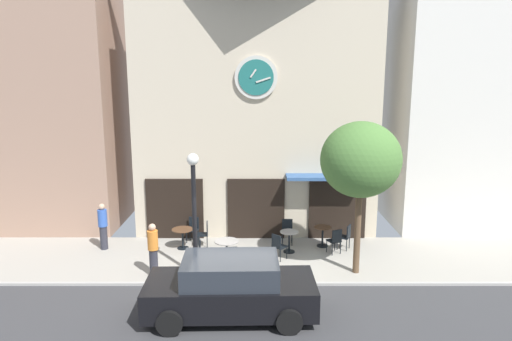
% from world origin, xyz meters
% --- Properties ---
extents(ground_plane, '(28.09, 11.10, 0.13)m').
position_xyz_m(ground_plane, '(0.00, -1.39, -0.02)').
color(ground_plane, '#9E998E').
extents(clock_building, '(9.17, 4.31, 11.48)m').
position_xyz_m(clock_building, '(0.65, 5.59, 5.95)').
color(clock_building, beige).
rests_on(clock_building, ground_plane).
extents(neighbor_building_left, '(6.29, 4.81, 15.94)m').
position_xyz_m(neighbor_building_left, '(-8.06, 6.54, 7.97)').
color(neighbor_building_left, '#9E7A66').
rests_on(neighbor_building_left, ground_plane).
extents(neighbor_building_right, '(5.71, 4.28, 13.49)m').
position_xyz_m(neighbor_building_right, '(9.09, 6.27, 6.74)').
color(neighbor_building_right, silver).
rests_on(neighbor_building_right, ground_plane).
extents(street_lamp, '(0.36, 0.36, 3.82)m').
position_xyz_m(street_lamp, '(-1.22, 0.73, 1.94)').
color(street_lamp, black).
rests_on(street_lamp, ground_plane).
extents(street_tree, '(2.43, 2.18, 4.75)m').
position_xyz_m(street_tree, '(3.78, 0.95, 3.58)').
color(street_tree, brown).
rests_on(street_tree, ground_plane).
extents(cafe_table_center_right, '(0.75, 0.75, 0.73)m').
position_xyz_m(cafe_table_center_right, '(-1.97, 2.98, 0.53)').
color(cafe_table_center_right, black).
rests_on(cafe_table_center_right, ground_plane).
extents(cafe_table_rightmost, '(0.79, 0.79, 0.75)m').
position_xyz_m(cafe_table_rightmost, '(-0.32, 1.71, 0.56)').
color(cafe_table_rightmost, black).
rests_on(cafe_table_rightmost, ground_plane).
extents(cafe_table_center, '(0.64, 0.64, 0.75)m').
position_xyz_m(cafe_table_center, '(1.80, 2.64, 0.51)').
color(cafe_table_center, black).
rests_on(cafe_table_center, ground_plane).
extents(cafe_table_near_curb, '(0.62, 0.62, 0.74)m').
position_xyz_m(cafe_table_near_curb, '(3.05, 3.20, 0.49)').
color(cafe_table_near_curb, black).
rests_on(cafe_table_near_curb, ground_plane).
extents(cafe_chair_left_end, '(0.42, 0.42, 0.90)m').
position_xyz_m(cafe_chair_left_end, '(1.79, 3.51, 0.53)').
color(cafe_chair_left_end, black).
rests_on(cafe_chair_left_end, ground_plane).
extents(cafe_chair_by_entrance, '(0.53, 0.53, 0.90)m').
position_xyz_m(cafe_chair_by_entrance, '(3.38, 2.47, 0.53)').
color(cafe_chair_by_entrance, black).
rests_on(cafe_chair_by_entrance, ground_plane).
extents(cafe_chair_mid_row, '(0.57, 0.57, 0.90)m').
position_xyz_m(cafe_chair_mid_row, '(1.39, 1.94, 0.53)').
color(cafe_chair_mid_row, black).
rests_on(cafe_chair_mid_row, ground_plane).
extents(cafe_chair_right_end, '(0.48, 0.48, 0.90)m').
position_xyz_m(cafe_chair_right_end, '(-1.09, 1.55, 0.53)').
color(cafe_chair_right_end, black).
rests_on(cafe_chair_right_end, ground_plane).
extents(cafe_chair_curbside, '(0.54, 0.54, 0.90)m').
position_xyz_m(cafe_chair_curbside, '(3.83, 2.90, 0.53)').
color(cafe_chair_curbside, black).
rests_on(cafe_chair_curbside, ground_plane).
extents(cafe_chair_near_lamp, '(0.46, 0.46, 0.90)m').
position_xyz_m(cafe_chair_near_lamp, '(-0.14, 0.87, 0.53)').
color(cafe_chair_near_lamp, black).
rests_on(cafe_chair_near_lamp, ground_plane).
extents(cafe_chair_near_tree, '(0.48, 0.48, 0.90)m').
position_xyz_m(cafe_chair_near_tree, '(-1.70, 3.77, 0.53)').
color(cafe_chair_near_tree, black).
rests_on(cafe_chair_near_tree, ground_plane).
extents(cafe_chair_under_awning, '(0.44, 0.44, 0.90)m').
position_xyz_m(cafe_chair_under_awning, '(-1.21, 3.20, 0.53)').
color(cafe_chair_under_awning, black).
rests_on(cafe_chair_under_awning, ground_plane).
extents(pedestrian_blue, '(0.45, 0.45, 1.67)m').
position_xyz_m(pedestrian_blue, '(-4.76, 2.94, 0.86)').
color(pedestrian_blue, '#2D2D38').
rests_on(pedestrian_blue, ground_plane).
extents(pedestrian_orange, '(0.35, 0.35, 1.67)m').
position_xyz_m(pedestrian_orange, '(-2.50, 0.70, 0.86)').
color(pedestrian_orange, '#2D2D38').
rests_on(pedestrian_orange, ground_plane).
extents(parked_car_black, '(4.34, 2.10, 1.55)m').
position_xyz_m(parked_car_black, '(-0.00, -1.73, 0.76)').
color(parked_car_black, black).
rests_on(parked_car_black, ground_plane).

